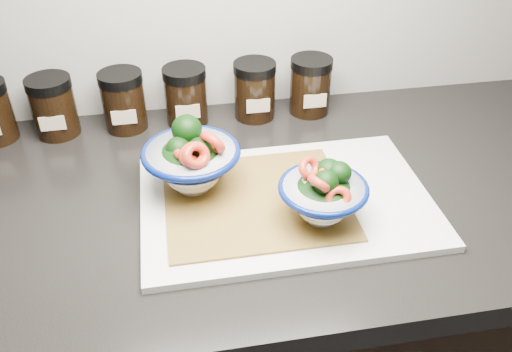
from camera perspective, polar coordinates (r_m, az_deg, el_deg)
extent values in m
cube|color=black|center=(0.89, -7.95, -3.26)|extent=(3.50, 0.60, 0.04)
cube|color=silver|center=(0.85, 3.19, -2.69)|extent=(0.45, 0.30, 0.01)
cube|color=#AA8233|center=(0.84, 0.00, -2.54)|extent=(0.28, 0.24, 0.00)
cylinder|color=white|center=(0.87, -6.59, -0.76)|extent=(0.05, 0.05, 0.01)
ellipsoid|color=white|center=(0.86, -6.67, 0.14)|extent=(0.08, 0.08, 0.04)
torus|color=#051557|center=(0.84, -6.87, 2.50)|extent=(0.15, 0.15, 0.01)
torus|color=#051557|center=(0.84, -6.79, 1.61)|extent=(0.13, 0.13, 0.00)
ellipsoid|color=black|center=(0.84, -6.81, 1.86)|extent=(0.11, 0.11, 0.05)
ellipsoid|color=black|center=(0.82, -5.91, 2.67)|extent=(0.04, 0.04, 0.04)
cylinder|color=#477233|center=(0.83, -5.85, 1.83)|extent=(0.02, 0.02, 0.03)
ellipsoid|color=black|center=(0.84, -8.20, 2.77)|extent=(0.04, 0.04, 0.04)
cylinder|color=#477233|center=(0.85, -8.12, 1.98)|extent=(0.02, 0.02, 0.03)
ellipsoid|color=black|center=(0.85, -7.31, 4.88)|extent=(0.05, 0.05, 0.05)
cylinder|color=#477233|center=(0.86, -7.23, 3.93)|extent=(0.02, 0.01, 0.03)
torus|color=#C74125|center=(0.79, -6.32, 2.12)|extent=(0.05, 0.06, 0.05)
torus|color=#C74125|center=(0.81, -7.39, 2.00)|extent=(0.06, 0.05, 0.05)
torus|color=#C74125|center=(0.81, -4.59, 3.52)|extent=(0.05, 0.06, 0.05)
torus|color=#C74125|center=(0.80, -6.57, 2.24)|extent=(0.06, 0.05, 0.05)
cylinder|color=#CCBC8E|center=(0.84, -8.72, 3.23)|extent=(0.02, 0.02, 0.01)
cylinder|color=white|center=(0.81, 6.86, -4.11)|extent=(0.05, 0.05, 0.01)
ellipsoid|color=white|center=(0.80, 6.94, -3.32)|extent=(0.07, 0.07, 0.03)
torus|color=#051557|center=(0.78, 7.12, -1.26)|extent=(0.13, 0.13, 0.01)
torus|color=#051557|center=(0.79, 7.05, -2.03)|extent=(0.11, 0.11, 0.00)
ellipsoid|color=black|center=(0.78, 7.07, -1.81)|extent=(0.10, 0.10, 0.04)
ellipsoid|color=black|center=(0.76, 7.37, -0.69)|extent=(0.04, 0.04, 0.04)
cylinder|color=#477233|center=(0.77, 7.30, -1.45)|extent=(0.02, 0.01, 0.02)
ellipsoid|color=black|center=(0.78, 8.74, 0.36)|extent=(0.04, 0.04, 0.03)
cylinder|color=#477233|center=(0.79, 8.66, -0.38)|extent=(0.02, 0.02, 0.02)
ellipsoid|color=black|center=(0.79, 7.65, 0.41)|extent=(0.04, 0.04, 0.04)
cylinder|color=#477233|center=(0.80, 7.57, -0.43)|extent=(0.02, 0.01, 0.03)
torus|color=#C74125|center=(0.77, 5.61, 0.87)|extent=(0.05, 0.05, 0.04)
torus|color=#C74125|center=(0.78, 7.43, -0.08)|extent=(0.04, 0.05, 0.04)
torus|color=#C74125|center=(0.75, 6.62, -0.77)|extent=(0.05, 0.04, 0.04)
torus|color=#C74125|center=(0.75, 8.63, -2.35)|extent=(0.05, 0.04, 0.05)
cylinder|color=#CCBC8E|center=(0.77, 5.55, -0.43)|extent=(0.02, 0.02, 0.01)
cylinder|color=#CCBC8E|center=(0.76, 6.47, -0.66)|extent=(0.02, 0.02, 0.01)
cylinder|color=black|center=(1.08, -20.45, 6.45)|extent=(0.08, 0.08, 0.09)
cylinder|color=black|center=(1.05, -21.09, 9.12)|extent=(0.08, 0.08, 0.02)
cube|color=#C6B793|center=(1.04, -20.64, 5.19)|extent=(0.04, 0.00, 0.03)
cylinder|color=black|center=(1.06, -13.71, 7.27)|extent=(0.08, 0.08, 0.09)
cylinder|color=black|center=(1.03, -14.16, 10.02)|extent=(0.08, 0.08, 0.02)
cube|color=#C6B793|center=(1.03, -13.72, 6.02)|extent=(0.04, 0.00, 0.03)
cylinder|color=black|center=(1.06, -7.36, 7.95)|extent=(0.08, 0.08, 0.09)
cylinder|color=black|center=(1.03, -7.60, 10.73)|extent=(0.08, 0.08, 0.02)
cube|color=#C6B793|center=(1.02, -7.18, 6.71)|extent=(0.04, 0.00, 0.03)
cylinder|color=black|center=(1.07, -0.14, 8.60)|extent=(0.08, 0.08, 0.09)
cylinder|color=black|center=(1.04, -0.15, 11.36)|extent=(0.08, 0.08, 0.02)
cube|color=#C6B793|center=(1.04, 0.23, 7.39)|extent=(0.04, 0.00, 0.03)
cylinder|color=black|center=(1.09, 5.71, 9.03)|extent=(0.08, 0.08, 0.09)
cylinder|color=black|center=(1.07, 5.89, 11.74)|extent=(0.08, 0.08, 0.02)
cube|color=#C6B793|center=(1.06, 6.24, 7.86)|extent=(0.05, 0.00, 0.03)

